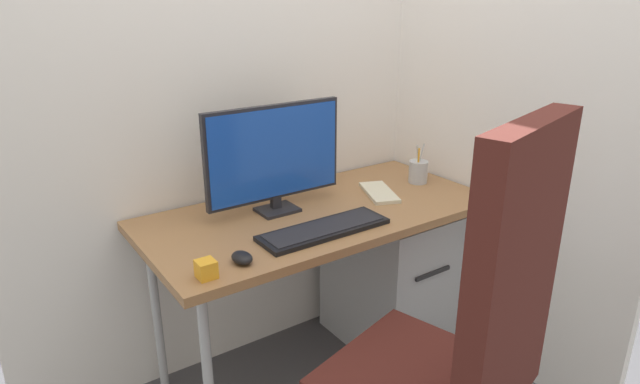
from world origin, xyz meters
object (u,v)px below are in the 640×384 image
Objects in this scene: mouse at (242,258)px; pen_holder at (418,171)px; monitor at (275,155)px; desk_clamp_accessory at (206,269)px; office_chair at (457,347)px; keyboard at (324,229)px; filing_cabinet at (387,275)px; notebook at (379,192)px.

pen_holder reaches higher than mouse.
monitor reaches higher than desk_clamp_accessory.
mouse is at bearing -134.28° from monitor.
monitor is 10.14× the size of desk_clamp_accessory.
monitor reaches higher than mouse.
office_chair is 7.32× the size of pen_holder.
pen_holder is (0.64, 0.19, 0.04)m from keyboard.
office_chair is 1.95× the size of filing_cabinet.
mouse is at bearing -163.68° from filing_cabinet.
pen_holder is (0.67, -0.07, -0.17)m from monitor.
filing_cabinet is 1.08m from desk_clamp_accessory.
filing_cabinet is 7.87× the size of mouse.
mouse is at bearing 10.69° from desk_clamp_accessory.
notebook is at bearing -175.65° from pen_holder.
pen_holder reaches higher than filing_cabinet.
keyboard is 0.67m from pen_holder.
pen_holder is 1.13m from desk_clamp_accessory.
desk_clamp_accessory reaches higher than notebook.
monitor is at bearing 174.10° from pen_holder.
monitor reaches higher than pen_holder.
desk_clamp_accessory is (-0.47, 0.55, 0.13)m from office_chair.
keyboard is (-0.48, -0.20, 0.42)m from filing_cabinet.
notebook is (-0.23, -0.02, -0.04)m from pen_holder.
notebook is at bearing 63.32° from office_chair.
pen_holder is (0.15, -0.00, 0.46)m from filing_cabinet.
pen_holder is 3.17× the size of desk_clamp_accessory.
office_chair is at bearing -89.73° from keyboard.
mouse is at bearing 120.90° from office_chair.
monitor is 0.70m from pen_holder.
monitor is at bearing 172.55° from filing_cabinet.
office_chair reaches higher than pen_holder.
pen_holder is (0.97, 0.24, 0.03)m from mouse.
mouse is 1.52× the size of desk_clamp_accessory.
filing_cabinet is at bearing 22.03° from keyboard.
mouse is 0.13m from desk_clamp_accessory.
keyboard is 5.76× the size of mouse.
keyboard reaches higher than notebook.
filing_cabinet is at bearing 15.59° from desk_clamp_accessory.
office_chair is 0.68m from mouse.
filing_cabinet is 11.94× the size of desk_clamp_accessory.
mouse reaches higher than filing_cabinet.
monitor is 6.69× the size of mouse.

